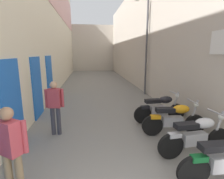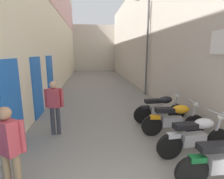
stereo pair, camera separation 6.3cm
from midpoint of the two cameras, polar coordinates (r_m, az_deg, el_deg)
ground_plane at (r=10.40m, az=-3.73°, el=-1.17°), size 38.12×38.12×0.00m
building_left at (r=12.42m, az=-18.75°, el=20.95°), size 0.45×22.12×8.78m
building_right at (r=12.65m, az=8.76°, el=16.73°), size 0.45×22.12×6.88m
building_far_end at (r=24.18m, az=-6.31°, el=13.10°), size 8.24×2.00×5.77m
motorcycle_second at (r=4.55m, az=25.38°, el=-13.25°), size 1.85×0.58×1.04m
motorcycle_third at (r=5.38m, az=19.28°, el=-8.86°), size 1.85×0.58×1.04m
motorcycle_fourth at (r=6.23m, az=15.16°, el=-5.77°), size 1.85×0.58×1.04m
pedestrian_by_doorway at (r=3.24m, az=-30.52°, el=-16.06°), size 0.52×0.36×1.57m
pedestrian_mid_alley at (r=5.26m, az=-18.39°, el=-4.50°), size 0.52×0.25×1.57m
street_lamp at (r=10.01m, az=10.55°, el=15.22°), size 0.79×0.18×5.11m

